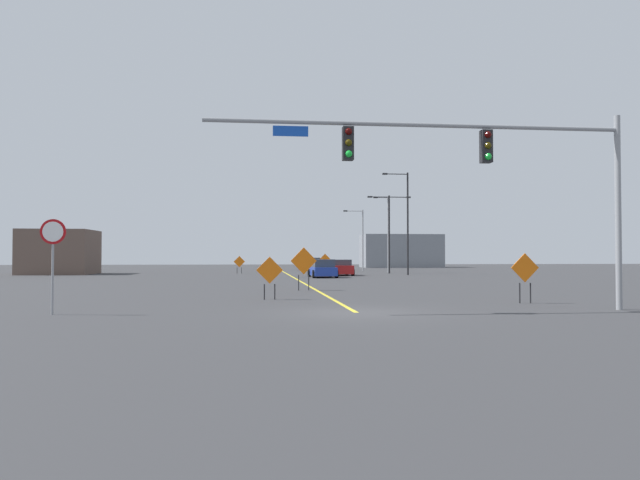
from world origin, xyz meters
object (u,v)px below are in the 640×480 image
object	(u,v)px
street_lamp_far_left	(389,226)
car_blue_far	(323,269)
car_silver_mid	(313,264)
street_lamp_mid_right	(406,218)
street_lamp_far_right	(387,231)
car_black_near	(308,265)
construction_sign_right_shoulder	(304,263)
construction_sign_right_lane	(270,273)
traffic_signal_assembly	(480,160)
construction_sign_median_far	(239,263)
street_lamp_near_left	(361,236)
construction_sign_left_shoulder	(325,261)
stop_sign	(53,247)
construction_sign_median_near	(525,271)
car_red_distant	(340,268)

from	to	relation	value
street_lamp_far_left	car_blue_far	distance (m)	12.87
car_silver_mid	street_lamp_mid_right	bearing A→B (deg)	-73.56
street_lamp_far_right	car_black_near	world-z (taller)	street_lamp_far_right
construction_sign_right_shoulder	car_black_near	xyz separation A→B (m)	(3.86, 39.87, -0.77)
construction_sign_right_lane	street_lamp_mid_right	bearing A→B (deg)	65.45
traffic_signal_assembly	street_lamp_far_right	size ratio (longest dim) A/B	1.73
street_lamp_far_right	car_black_near	size ratio (longest dim) A/B	1.77
car_black_near	car_silver_mid	bearing A→B (deg)	76.05
traffic_signal_assembly	construction_sign_right_lane	xyz separation A→B (m)	(-6.58, 5.86, -3.77)
car_blue_far	car_silver_mid	bearing A→B (deg)	86.00
street_lamp_mid_right	construction_sign_median_far	bearing A→B (deg)	157.76
street_lamp_far_left	construction_sign_median_far	xyz separation A→B (m)	(-14.59, 1.49, -3.55)
street_lamp_near_left	car_silver_mid	bearing A→B (deg)	128.00
street_lamp_far_left	construction_sign_left_shoulder	xyz separation A→B (m)	(-6.12, 1.75, -3.38)
stop_sign	construction_sign_median_far	size ratio (longest dim) A/B	1.69
construction_sign_median_near	car_silver_mid	distance (m)	52.90
street_lamp_near_left	construction_sign_median_near	bearing A→B (deg)	-92.71
construction_sign_left_shoulder	car_black_near	bearing A→B (deg)	93.56
stop_sign	construction_sign_left_shoulder	distance (m)	42.50
street_lamp_mid_right	street_lamp_far_left	xyz separation A→B (m)	(-0.47, 4.67, -0.49)
street_lamp_near_left	construction_sign_median_near	world-z (taller)	street_lamp_near_left
car_black_near	street_lamp_far_right	bearing A→B (deg)	-53.96
street_lamp_far_right	street_lamp_mid_right	bearing A→B (deg)	-89.73
street_lamp_mid_right	construction_sign_right_lane	bearing A→B (deg)	-114.55
construction_sign_right_lane	car_black_near	world-z (taller)	construction_sign_right_lane
street_lamp_far_left	car_black_near	bearing A→B (deg)	118.01
traffic_signal_assembly	street_lamp_mid_right	world-z (taller)	street_lamp_mid_right
street_lamp_mid_right	street_lamp_near_left	xyz separation A→B (m)	(-1.39, 15.09, -1.15)
construction_sign_right_lane	street_lamp_far_right	bearing A→B (deg)	70.17
construction_sign_median_near	construction_sign_right_lane	xyz separation A→B (m)	(-9.44, 2.91, -0.11)
construction_sign_left_shoulder	car_black_near	xyz separation A→B (m)	(-0.69, 11.06, -0.61)
street_lamp_near_left	car_red_distant	bearing A→B (deg)	-106.96
stop_sign	construction_sign_median_near	distance (m)	16.34
traffic_signal_assembly	stop_sign	world-z (taller)	traffic_signal_assembly
street_lamp_far_left	car_black_near	distance (m)	15.04
street_lamp_near_left	street_lamp_far_right	bearing A→B (deg)	-79.85
traffic_signal_assembly	car_silver_mid	distance (m)	55.93
construction_sign_right_shoulder	car_blue_far	xyz separation A→B (m)	(2.99, 17.51, -0.71)
street_lamp_far_right	construction_sign_right_lane	world-z (taller)	street_lamp_far_right
street_lamp_mid_right	street_lamp_far_left	size ratio (longest dim) A/B	1.21
car_red_distant	construction_sign_left_shoulder	bearing A→B (deg)	94.89
construction_sign_median_far	construction_sign_right_lane	xyz separation A→B (m)	(2.03, -34.70, 0.02)
street_lamp_mid_right	street_lamp_far_left	bearing A→B (deg)	95.77
construction_sign_left_shoulder	car_blue_far	xyz separation A→B (m)	(-1.55, -11.31, -0.54)
traffic_signal_assembly	street_lamp_far_right	xyz separation A→B (m)	(6.42, 41.90, -0.53)
street_lamp_far_left	car_blue_far	xyz separation A→B (m)	(-7.67, -9.56, -3.93)
street_lamp_far_right	street_lamp_near_left	world-z (taller)	street_lamp_far_right
street_lamp_far_right	car_red_distant	world-z (taller)	street_lamp_far_right
construction_sign_right_lane	construction_sign_left_shoulder	bearing A→B (deg)	79.55
street_lamp_far_right	stop_sign	bearing A→B (deg)	-115.36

